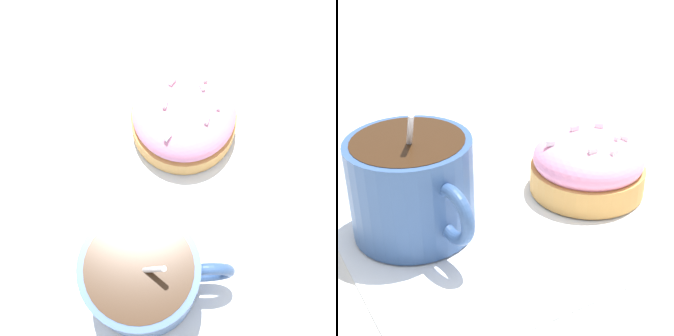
% 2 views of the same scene
% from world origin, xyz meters
% --- Properties ---
extents(ground_plane, '(3.00, 3.00, 0.00)m').
position_xyz_m(ground_plane, '(0.00, 0.00, 0.00)').
color(ground_plane, silver).
extents(paper_napkin, '(0.27, 0.24, 0.00)m').
position_xyz_m(paper_napkin, '(0.00, 0.00, 0.00)').
color(paper_napkin, white).
rests_on(paper_napkin, ground_plane).
extents(coffee_cup, '(0.09, 0.12, 0.10)m').
position_xyz_m(coffee_cup, '(0.07, -0.01, 0.04)').
color(coffee_cup, '#335184').
rests_on(coffee_cup, paper_napkin).
extents(frosted_pastry, '(0.09, 0.09, 0.05)m').
position_xyz_m(frosted_pastry, '(-0.07, -0.00, 0.03)').
color(frosted_pastry, '#D19347').
rests_on(frosted_pastry, paper_napkin).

